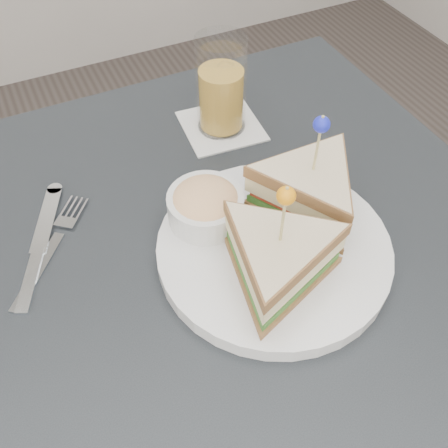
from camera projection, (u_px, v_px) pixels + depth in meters
ground_plane at (222, 448)px, 1.18m from camera, size 3.50×3.50×0.00m
table at (220, 293)px, 0.67m from camera, size 0.80×0.80×0.75m
plate_meal at (281, 227)px, 0.58m from camera, size 0.34×0.33×0.17m
cutlery_fork at (53, 244)px, 0.62m from camera, size 0.13×0.16×0.01m
cutlery_knife at (39, 248)px, 0.62m from camera, size 0.10×0.20×0.01m
drink_set at (221, 91)px, 0.73m from camera, size 0.13×0.13×0.15m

